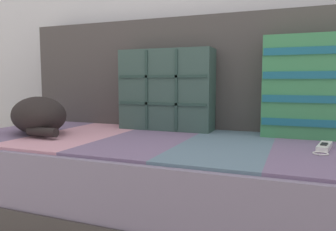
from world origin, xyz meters
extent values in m
cube|color=#3D3838|center=(0.00, 0.12, 0.10)|extent=(2.06, 0.87, 0.20)
cube|color=slate|center=(0.00, 0.12, 0.30)|extent=(2.02, 0.85, 0.20)
cube|color=slate|center=(-0.81, 0.10, 0.40)|extent=(0.32, 0.76, 0.01)
cube|color=#C6899E|center=(-0.48, 0.10, 0.40)|extent=(0.32, 0.76, 0.01)
cube|color=slate|center=(-0.16, 0.10, 0.40)|extent=(0.32, 0.76, 0.01)
cube|color=slate|center=(0.16, 0.10, 0.40)|extent=(0.32, 0.76, 0.01)
cube|color=slate|center=(0.48, 0.10, 0.40)|extent=(0.32, 0.76, 0.01)
cube|color=#474242|center=(0.00, 0.48, 0.68)|extent=(2.02, 0.14, 0.54)
cube|color=#38514C|center=(-0.18, 0.34, 0.60)|extent=(0.45, 0.13, 0.38)
cube|color=#28423D|center=(-0.18, 0.27, 0.53)|extent=(0.43, 0.01, 0.01)
cube|color=#28423D|center=(-0.26, 0.27, 0.60)|extent=(0.01, 0.01, 0.36)
cube|color=#28423D|center=(-0.18, 0.27, 0.66)|extent=(0.43, 0.01, 0.01)
cube|color=#28423D|center=(-0.11, 0.27, 0.60)|extent=(0.01, 0.01, 0.36)
cube|color=#3D8956|center=(0.46, 0.34, 0.61)|extent=(0.39, 0.13, 0.42)
cube|color=#1E667F|center=(0.46, 0.27, 0.47)|extent=(0.39, 0.01, 0.03)
cube|color=#1E667F|center=(0.46, 0.27, 0.57)|extent=(0.39, 0.01, 0.03)
cube|color=#1E667F|center=(0.46, 0.27, 0.66)|extent=(0.39, 0.01, 0.03)
cube|color=#1E667F|center=(0.46, 0.27, 0.75)|extent=(0.39, 0.01, 0.03)
ellipsoid|color=black|center=(-0.65, 0.00, 0.49)|extent=(0.37, 0.34, 0.16)
sphere|color=black|center=(-0.77, 0.06, 0.47)|extent=(0.11, 0.11, 0.11)
sphere|color=white|center=(-0.77, 0.03, 0.46)|extent=(0.06, 0.06, 0.06)
ellipsoid|color=white|center=(-0.69, -0.04, 0.46)|extent=(0.09, 0.05, 0.07)
cylinder|color=black|center=(-0.55, -0.10, 0.44)|extent=(0.14, 0.04, 0.04)
cone|color=black|center=(-0.78, 0.03, 0.53)|extent=(0.04, 0.04, 0.04)
cone|color=black|center=(-0.75, 0.09, 0.53)|extent=(0.04, 0.04, 0.04)
cube|color=white|center=(0.49, 0.10, 0.42)|extent=(0.06, 0.15, 0.02)
cube|color=black|center=(0.49, 0.09, 0.43)|extent=(0.03, 0.05, 0.00)
cube|color=black|center=(0.50, 0.16, 0.42)|extent=(0.03, 0.01, 0.02)
torus|color=silver|center=(0.47, 0.01, 0.41)|extent=(0.06, 0.06, 0.01)
camera|label=1|loc=(0.40, -1.12, 0.64)|focal=35.00mm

